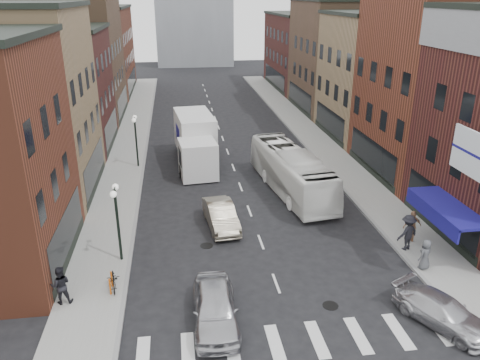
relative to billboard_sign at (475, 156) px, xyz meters
name	(u,v)px	position (x,y,z in m)	size (l,w,h in m)	color
ground	(281,296)	(-8.59, -0.50, -6.13)	(160.00, 160.00, 0.00)	black
sidewalk_left	(128,152)	(-17.09, 21.50, -6.06)	(3.00, 74.00, 0.15)	gray
sidewalk_right	(319,143)	(-0.09, 21.50, -6.06)	(3.00, 74.00, 0.15)	gray
curb_left	(146,152)	(-15.59, 21.50, -6.13)	(0.20, 74.00, 0.16)	gray
curb_right	(303,145)	(-1.59, 21.50, -6.13)	(0.20, 74.00, 0.16)	gray
crosswalk_stripes	(298,341)	(-8.59, -3.50, -6.13)	(12.00, 2.20, 0.01)	silver
bldg_left_mid_a	(6,105)	(-23.58, 13.50, 0.02)	(10.30, 10.20, 12.30)	#A4845B
bldg_left_mid_b	(46,90)	(-23.58, 23.50, -0.98)	(10.30, 10.20, 10.30)	#481B19
bldg_left_far_a	(69,56)	(-23.58, 34.50, 0.52)	(10.30, 12.20, 13.30)	brown
bldg_left_far_b	(91,51)	(-23.58, 48.50, -0.48)	(10.30, 16.20, 11.30)	brown
bldg_right_mid_a	(446,78)	(6.41, 13.50, 1.02)	(10.30, 10.20, 14.30)	brown
bldg_right_mid_b	(385,76)	(6.41, 23.50, -0.48)	(10.30, 10.20, 11.30)	#A4845B
bldg_right_far_a	(344,56)	(6.41, 34.50, 0.02)	(10.30, 12.20, 12.30)	brown
bldg_right_far_b	(309,51)	(6.41, 48.50, -0.98)	(10.30, 16.20, 10.30)	#481B19
awning_blue	(444,208)	(0.34, 2.00, -3.50)	(1.80, 5.00, 0.78)	navy
billboard_sign	(475,156)	(0.00, 0.00, 0.00)	(1.52, 3.00, 3.70)	black
streetlamp_near	(116,210)	(-15.99, 3.50, -3.22)	(0.32, 1.22, 4.11)	black
streetlamp_far	(135,132)	(-15.99, 17.50, -3.22)	(0.32, 1.22, 4.11)	black
bike_rack	(111,283)	(-16.19, 0.80, -5.58)	(0.08, 0.68, 0.80)	#D8590C
box_truck	(196,142)	(-11.43, 17.62, -4.23)	(3.25, 9.05, 3.85)	silver
transit_bus	(291,171)	(-5.28, 11.22, -4.65)	(2.50, 10.67, 2.97)	white
sedan_left_near	(215,308)	(-11.69, -1.94, -5.36)	(1.82, 4.51, 1.54)	#B8B8BD
sedan_left_far	(221,215)	(-10.57, 6.65, -5.42)	(1.52, 4.36, 1.44)	#A79D87
curb_car	(443,312)	(-2.45, -3.30, -5.53)	(1.69, 4.17, 1.21)	silver
parked_bicycle	(114,280)	(-16.09, 1.01, -5.57)	(0.55, 1.59, 0.84)	black
ped_left_solo	(61,285)	(-18.19, 0.19, -5.10)	(0.86, 0.49, 1.76)	black
ped_right_a	(408,232)	(-1.19, 2.45, -5.00)	(1.27, 0.63, 1.96)	black
ped_right_b	(412,226)	(-0.55, 3.20, -5.08)	(1.06, 0.53, 1.80)	#966B4C
ped_right_c	(425,254)	(-1.19, 0.55, -5.21)	(0.76, 0.49, 1.55)	#515258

